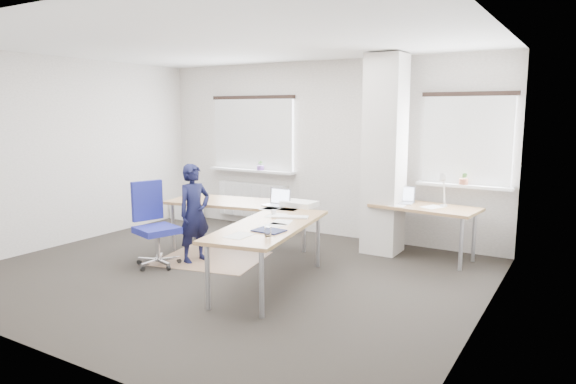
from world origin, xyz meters
The scene contains 8 objects.
ground centered at (0.00, 0.00, 0.00)m, with size 6.00×6.00×0.00m, color black.
room_shell centered at (0.18, 0.45, 1.75)m, with size 6.04×5.04×2.82m.
floor_mat centered at (-0.56, 0.39, 0.00)m, with size 1.35×1.14×0.01m, color #8C684C.
white_crate centered at (-2.70, 2.25, 0.16)m, with size 0.53×0.37×0.32m, color white.
desk_main centered at (0.16, 0.41, 0.69)m, with size 2.82×2.63×0.96m.
desk_side centered at (1.90, 1.93, 0.69)m, with size 1.47×0.86×1.22m.
task_chair centered at (-1.00, -0.22, 0.31)m, with size 0.63×0.61×1.10m.
person centered at (-0.69, 0.20, 0.66)m, with size 0.48×0.32×1.32m, color black.
Camera 1 is at (3.84, -4.91, 2.01)m, focal length 32.00 mm.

